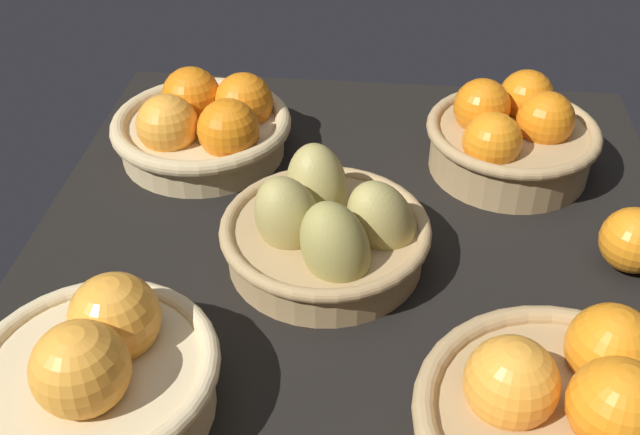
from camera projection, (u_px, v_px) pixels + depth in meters
The scene contains 7 objects.
market_tray at pixel (354, 278), 80.22cm from camera, with size 84.00×72.00×3.00cm, color black.
basket_far_left at pixel (98, 373), 62.15cm from camera, with size 20.84×20.84×11.75cm.
basket_far_right at pixel (204, 125), 94.45cm from camera, with size 22.65×22.65×10.11cm.
basket_near_left at pixel (569, 426), 57.80cm from camera, with size 24.14×24.14×11.66cm.
basket_center_pears at pixel (327, 231), 77.74cm from camera, with size 21.97×22.58×12.34cm.
basket_near_right at pixel (511, 136), 91.49cm from camera, with size 20.87×20.87×11.08cm.
loose_orange_side_gap at pixel (634, 240), 77.48cm from camera, with size 6.90×6.90×6.90cm, color orange.
Camera 1 is at (-59.71, -2.30, 55.54)cm, focal length 42.33 mm.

